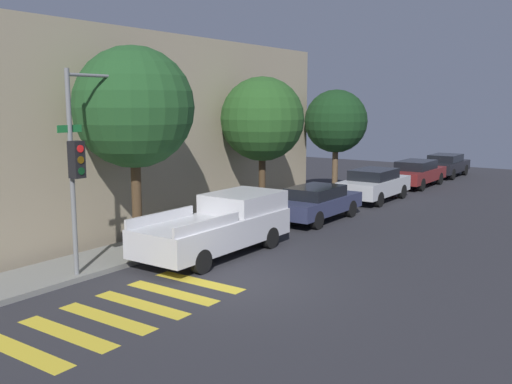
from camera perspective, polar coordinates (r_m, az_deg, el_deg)
ground_plane at (r=14.20m, az=-2.21°, el=-9.17°), size 60.00×60.00×0.00m
sidewalk at (r=16.94m, az=-13.57°, el=-6.18°), size 26.00×1.94×0.14m
building_row at (r=19.92m, az=-22.30°, el=5.27°), size 26.00×6.00×6.75m
crosswalk at (r=12.77m, az=-13.03°, el=-11.52°), size 5.33×2.60×0.00m
traffic_light_pole at (r=14.82m, az=-16.43°, el=4.82°), size 2.48×0.56×5.23m
pickup_truck at (r=16.84m, az=-3.55°, el=-3.28°), size 5.22×1.98×1.67m
sedan_near_corner at (r=21.59m, az=6.08°, el=-1.00°), size 4.34×1.74×1.31m
sedan_middle at (r=26.31m, az=11.75°, el=0.79°), size 4.35×1.81×1.46m
sedan_far_end at (r=31.38m, az=15.75°, el=1.87°), size 4.63×1.78×1.39m
sedan_tail_of_row at (r=36.17m, az=18.44°, el=2.61°), size 4.23×1.79×1.35m
tree_near_corner at (r=16.68m, az=-12.13°, el=8.23°), size 3.45×3.45×6.01m
tree_midblock at (r=21.58m, az=0.63°, el=7.28°), size 3.16×3.16×5.39m
tree_far_end at (r=26.75m, az=8.00°, el=6.99°), size 2.90×2.90×5.02m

